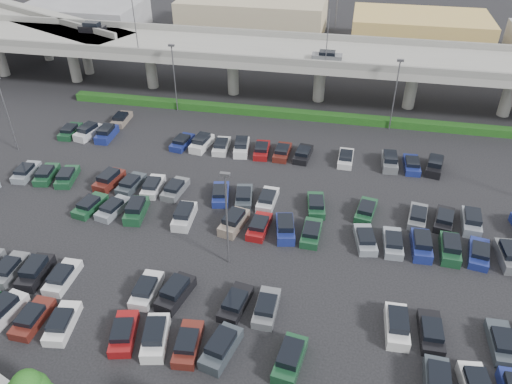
% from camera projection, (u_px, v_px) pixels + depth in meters
% --- Properties ---
extents(ground, '(280.00, 280.00, 0.00)m').
position_uv_depth(ground, '(246.00, 214.00, 55.16)').
color(ground, black).
extents(overpass, '(150.00, 13.00, 15.80)m').
position_uv_depth(overpass, '(287.00, 56.00, 77.15)').
color(overpass, gray).
rests_on(overpass, ground).
extents(on_ramp, '(50.93, 30.13, 8.80)m').
position_uv_depth(on_ramp, '(25.00, 19.00, 94.46)').
color(on_ramp, gray).
rests_on(on_ramp, ground).
extents(hedge, '(66.00, 1.60, 1.10)m').
position_uv_depth(hedge, '(281.00, 113.00, 75.07)').
color(hedge, '#113A11').
rests_on(hedge, ground).
extents(parked_cars, '(62.99, 41.59, 1.67)m').
position_uv_depth(parked_cars, '(236.00, 232.00, 51.57)').
color(parked_cars, '#551D16').
rests_on(parked_cars, ground).
extents(light_poles, '(66.90, 48.38, 10.30)m').
position_uv_depth(light_poles, '(212.00, 152.00, 53.91)').
color(light_poles, '#525257').
rests_on(light_poles, ground).
extents(distant_buildings, '(138.00, 24.00, 9.00)m').
position_uv_depth(distant_buildings, '(369.00, 26.00, 101.05)').
color(distant_buildings, gray).
rests_on(distant_buildings, ground).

